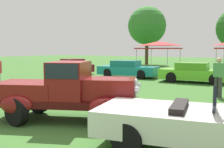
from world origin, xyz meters
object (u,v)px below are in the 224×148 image
Objects in this scene: show_car_burgundy at (73,66)px; show_car_lime at (194,73)px; neighbor_convertible at (206,123)px; show_car_teal at (127,69)px; canopy_tent_left_field at (159,45)px; feature_pickup_truck at (67,91)px; spectator_near_truck at (219,76)px.

show_car_lime is (10.44, -0.36, 0.00)m from show_car_burgundy.
neighbor_convertible reaches higher than show_car_teal.
show_car_teal is 1.47× the size of canopy_tent_left_field.
show_car_teal is (-8.61, 11.11, 0.02)m from neighbor_convertible.
show_car_burgundy and show_car_teal have the same top height.
spectator_near_truck is (2.69, 6.38, 0.05)m from feature_pickup_truck.
show_car_teal is at bearing -96.01° from canopy_tent_left_field.
feature_pickup_truck is at bearing -91.45° from show_car_lime.
neighbor_convertible is 17.56m from canopy_tent_left_field.
neighbor_convertible is 2.70× the size of spectator_near_truck.
show_car_burgundy is 2.47× the size of spectator_near_truck.
feature_pickup_truck reaches higher than neighbor_convertible.
show_car_burgundy is at bearing 132.46° from feature_pickup_truck.
show_car_lime is 6.62m from canopy_tent_left_field.
feature_pickup_truck is 0.99× the size of show_car_lime.
show_car_burgundy is at bearing 159.80° from spectator_near_truck.
feature_pickup_truck is 6.93m from spectator_near_truck.
show_car_burgundy is at bearing 178.04° from show_car_lime.
canopy_tent_left_field is (-6.89, 8.91, 1.51)m from spectator_near_truck.
neighbor_convertible is at bearing -2.23° from feature_pickup_truck.
spectator_near_truck is at bearing 67.12° from feature_pickup_truck.
show_car_teal is at bearing -1.63° from show_car_burgundy.
neighbor_convertible is 1.49× the size of canopy_tent_left_field.
canopy_tent_left_field is at bearing 83.99° from show_car_teal.
neighbor_convertible is 1.09× the size of show_car_burgundy.
feature_pickup_truck reaches higher than show_car_burgundy.
show_car_lime is at bearing -2.34° from show_car_teal.
show_car_lime is (-3.68, 10.91, 0.02)m from neighbor_convertible.
canopy_tent_left_field is at bearing 127.73° from spectator_near_truck.
canopy_tent_left_field reaches higher than neighbor_convertible.
show_car_burgundy is 10.45m from show_car_lime.
feature_pickup_truck is 2.55× the size of spectator_near_truck.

